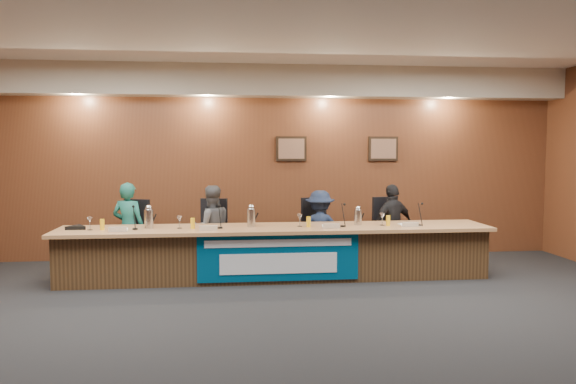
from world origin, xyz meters
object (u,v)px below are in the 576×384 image
(banner, at_px, (279,257))
(office_chair_a, at_px, (130,240))
(carafe_mid, at_px, (251,218))
(office_chair_b, at_px, (211,238))
(carafe_right, at_px, (358,217))
(carafe_left, at_px, (149,219))
(panelist_d, at_px, (393,225))
(office_chair_c, at_px, (319,236))
(dais_body, at_px, (276,254))
(panelist_a, at_px, (129,228))
(office_chair_d, at_px, (391,235))
(panelist_b, at_px, (211,228))
(panelist_c, at_px, (320,229))
(speakerphone, at_px, (77,227))

(banner, relative_size, office_chair_a, 4.58)
(carafe_mid, bearing_deg, office_chair_b, 129.45)
(carafe_right, bearing_deg, carafe_left, -179.33)
(panelist_d, height_order, carafe_right, panelist_d)
(carafe_mid, xyz_separation_m, carafe_right, (1.55, 0.02, -0.02))
(carafe_left, bearing_deg, office_chair_a, 118.09)
(office_chair_c, height_order, carafe_right, carafe_right)
(dais_body, relative_size, banner, 2.73)
(panelist_d, relative_size, carafe_right, 5.91)
(panelist_d, bearing_deg, panelist_a, -23.55)
(banner, bearing_deg, office_chair_d, 30.46)
(office_chair_d, bearing_deg, banner, -162.54)
(panelist_a, xyz_separation_m, office_chair_d, (4.05, 0.10, -0.20))
(panelist_d, xyz_separation_m, office_chair_a, (-4.05, 0.10, -0.17))
(dais_body, bearing_deg, panelist_b, 147.34)
(office_chair_b, xyz_separation_m, carafe_mid, (0.58, -0.71, 0.40))
(office_chair_a, bearing_deg, carafe_right, 10.53)
(panelist_c, height_order, speakerphone, panelist_c)
(panelist_b, distance_m, office_chair_a, 1.24)
(panelist_b, distance_m, carafe_left, 1.07)
(office_chair_d, bearing_deg, office_chair_a, 167.00)
(panelist_d, relative_size, office_chair_d, 2.70)
(office_chair_d, xyz_separation_m, carafe_mid, (-2.25, -0.71, 0.40))
(banner, bearing_deg, dais_body, 90.00)
(office_chair_a, distance_m, carafe_left, 0.91)
(panelist_a, bearing_deg, office_chair_c, -161.00)
(office_chair_a, bearing_deg, speakerphone, -108.57)
(panelist_d, xyz_separation_m, carafe_left, (-3.67, -0.62, 0.23))
(panelist_b, xyz_separation_m, office_chair_a, (-1.22, 0.10, -0.17))
(panelist_c, distance_m, carafe_left, 2.60)
(panelist_a, xyz_separation_m, office_chair_c, (2.89, 0.10, -0.20))
(office_chair_a, distance_m, office_chair_c, 2.89)
(panelist_a, relative_size, office_chair_d, 2.83)
(panelist_a, xyz_separation_m, speakerphone, (-0.59, -0.59, 0.10))
(carafe_mid, bearing_deg, panelist_c, 29.25)
(panelist_d, height_order, speakerphone, panelist_d)
(banner, relative_size, panelist_c, 1.82)
(banner, bearing_deg, panelist_a, 154.81)
(panelist_c, relative_size, carafe_mid, 4.76)
(banner, height_order, carafe_right, carafe_right)
(banner, height_order, panelist_c, panelist_c)
(panelist_b, xyz_separation_m, carafe_mid, (0.58, -0.61, 0.23))
(panelist_c, distance_m, office_chair_a, 2.90)
(carafe_left, xyz_separation_m, carafe_right, (2.97, 0.03, -0.02))
(panelist_a, distance_m, panelist_b, 1.22)
(office_chair_b, relative_size, carafe_left, 1.84)
(carafe_mid, distance_m, carafe_right, 1.55)
(banner, distance_m, panelist_c, 1.27)
(dais_body, bearing_deg, office_chair_b, 143.21)
(banner, distance_m, panelist_b, 1.41)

